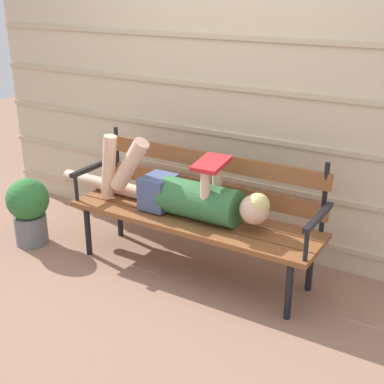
% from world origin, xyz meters
% --- Properties ---
extents(ground_plane, '(12.00, 12.00, 0.00)m').
position_xyz_m(ground_plane, '(0.00, 0.00, 0.00)').
color(ground_plane, '#936B56').
extents(house_siding, '(4.56, 0.08, 2.42)m').
position_xyz_m(house_siding, '(0.00, 0.66, 1.21)').
color(house_siding, beige).
rests_on(house_siding, ground).
extents(park_bench, '(1.80, 0.50, 0.88)m').
position_xyz_m(park_bench, '(-0.00, 0.15, 0.47)').
color(park_bench, brown).
rests_on(park_bench, ground).
extents(reclining_person, '(1.76, 0.26, 0.52)m').
position_xyz_m(reclining_person, '(-0.09, 0.08, 0.57)').
color(reclining_person, '#33703D').
extents(potted_plant, '(0.32, 0.32, 0.53)m').
position_xyz_m(potted_plant, '(-1.30, -0.21, 0.30)').
color(potted_plant, slate).
rests_on(potted_plant, ground).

